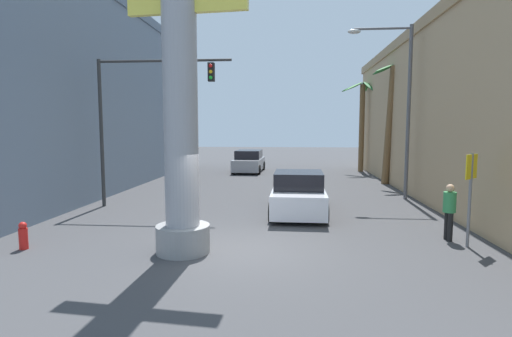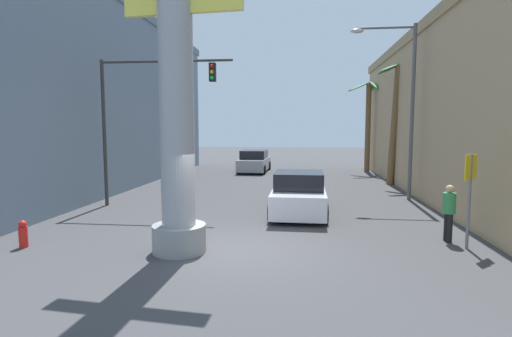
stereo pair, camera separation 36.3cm
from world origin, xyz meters
name	(u,v)px [view 2 (the right image)]	position (x,y,z in m)	size (l,w,h in m)	color
ground_plane	(270,190)	(0.00, 10.00, 0.00)	(92.42, 92.42, 0.00)	#424244
building_left	(68,97)	(-11.11, 10.75, 4.80)	(8.24, 25.08, 9.59)	slate
neon_sign_pole	(175,33)	(-1.48, -0.33, 5.41)	(3.35, 1.35, 11.89)	#9E9EA3
street_lamp	(403,95)	(5.87, 8.01, 4.56)	(2.77, 0.28, 7.53)	#59595E
crossing_sign	(470,187)	(5.89, 0.78, 1.63)	(0.47, 0.47, 2.49)	slate
traffic_light_mast	(143,103)	(-4.65, 5.30, 4.12)	(5.30, 0.32, 5.81)	#333333
car_lead	(299,194)	(1.50, 4.71, 0.70)	(2.05, 4.70, 1.56)	black
car_far	(254,162)	(-1.79, 18.41, 0.74)	(2.11, 4.46, 1.56)	black
palm_tree_far_right	(368,116)	(6.27, 19.34, 3.98)	(3.08, 3.09, 6.44)	brown
palm_tree_mid_right	(395,113)	(6.67, 12.80, 3.93)	(2.55, 2.59, 6.68)	brown
pedestrian_by_sign	(449,209)	(5.62, 1.38, 0.92)	(0.37, 0.37, 1.59)	black
fire_hydrant	(23,234)	(-5.69, -0.43, 0.35)	(0.22, 0.22, 0.72)	red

